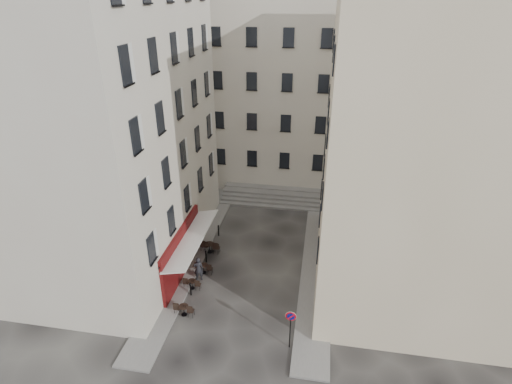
% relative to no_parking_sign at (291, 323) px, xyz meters
% --- Properties ---
extents(ground, '(90.00, 90.00, 0.00)m').
position_rel_no_parking_sign_xyz_m(ground, '(-3.31, 4.10, -1.77)').
color(ground, black).
rests_on(ground, ground).
extents(sidewalk_left, '(2.00, 22.00, 0.12)m').
position_rel_no_parking_sign_xyz_m(sidewalk_left, '(-7.81, 8.10, -1.71)').
color(sidewalk_left, slate).
rests_on(sidewalk_left, ground).
extents(sidewalk_right, '(2.00, 18.00, 0.12)m').
position_rel_no_parking_sign_xyz_m(sidewalk_right, '(1.19, 7.10, -1.71)').
color(sidewalk_right, slate).
rests_on(sidewalk_right, ground).
extents(building_left, '(12.20, 16.20, 20.60)m').
position_rel_no_parking_sign_xyz_m(building_left, '(-13.81, 7.10, 8.54)').
color(building_left, beige).
rests_on(building_left, ground).
extents(building_right, '(12.20, 14.20, 18.60)m').
position_rel_no_parking_sign_xyz_m(building_right, '(7.19, 7.60, 7.54)').
color(building_right, '#BEB08D').
rests_on(building_right, ground).
extents(building_back, '(18.20, 10.20, 18.60)m').
position_rel_no_parking_sign_xyz_m(building_back, '(-4.31, 23.10, 7.54)').
color(building_back, beige).
rests_on(building_back, ground).
extents(cafe_storefront, '(1.74, 7.30, 3.50)m').
position_rel_no_parking_sign_xyz_m(cafe_storefront, '(-7.63, 5.10, 0.11)').
color(cafe_storefront, '#490A0B').
rests_on(cafe_storefront, ground).
extents(stone_steps, '(9.00, 3.15, 0.80)m').
position_rel_no_parking_sign_xyz_m(stone_steps, '(-3.31, 16.67, -1.37)').
color(stone_steps, slate).
rests_on(stone_steps, ground).
extents(bollard_near, '(0.12, 0.12, 0.98)m').
position_rel_no_parking_sign_xyz_m(bollard_near, '(-6.56, 3.10, -1.24)').
color(bollard_near, black).
rests_on(bollard_near, ground).
extents(bollard_mid, '(0.12, 0.12, 0.98)m').
position_rel_no_parking_sign_xyz_m(bollard_mid, '(-6.56, 6.60, -1.24)').
color(bollard_mid, black).
rests_on(bollard_mid, ground).
extents(bollard_far, '(0.12, 0.12, 0.98)m').
position_rel_no_parking_sign_xyz_m(bollard_far, '(-6.56, 10.10, -1.24)').
color(bollard_far, black).
rests_on(bollard_far, ground).
extents(no_parking_sign, '(0.57, 0.10, 2.49)m').
position_rel_no_parking_sign_xyz_m(no_parking_sign, '(0.00, 0.00, 0.00)').
color(no_parking_sign, black).
rests_on(no_parking_sign, ground).
extents(bistro_table_a, '(1.24, 0.58, 0.87)m').
position_rel_no_parking_sign_xyz_m(bistro_table_a, '(-6.40, 1.35, -1.32)').
color(bistro_table_a, black).
rests_on(bistro_table_a, ground).
extents(bistro_table_b, '(1.15, 0.54, 0.81)m').
position_rel_no_parking_sign_xyz_m(bistro_table_b, '(-6.66, 3.71, -1.35)').
color(bistro_table_b, black).
rests_on(bistro_table_b, ground).
extents(bistro_table_c, '(1.22, 0.57, 0.86)m').
position_rel_no_parking_sign_xyz_m(bistro_table_c, '(-6.37, 5.39, -1.33)').
color(bistro_table_c, black).
rests_on(bistro_table_c, ground).
extents(bistro_table_d, '(1.39, 0.65, 0.98)m').
position_rel_no_parking_sign_xyz_m(bistro_table_d, '(-6.63, 7.80, -1.27)').
color(bistro_table_d, black).
rests_on(bistro_table_d, ground).
extents(bistro_table_e, '(1.21, 0.57, 0.85)m').
position_rel_no_parking_sign_xyz_m(bistro_table_e, '(-6.50, 7.90, -1.33)').
color(bistro_table_e, black).
rests_on(bistro_table_e, ground).
extents(pedestrian, '(0.73, 0.59, 1.74)m').
position_rel_no_parking_sign_xyz_m(pedestrian, '(-6.50, 4.67, -0.89)').
color(pedestrian, black).
rests_on(pedestrian, ground).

